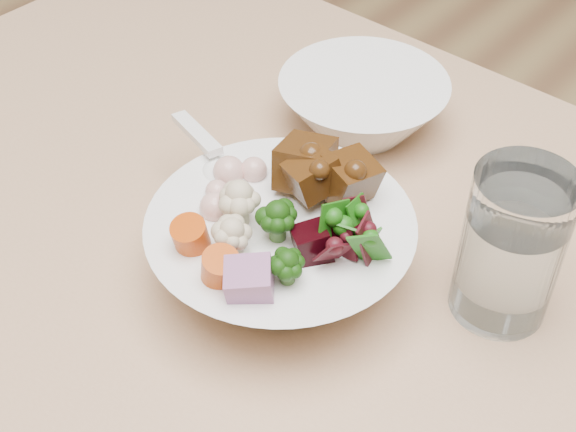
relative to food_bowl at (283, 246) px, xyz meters
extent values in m
cube|color=tan|center=(0.18, -0.02, -0.06)|extent=(1.48, 0.86, 0.04)
cylinder|color=tan|center=(-0.47, 0.33, -0.40)|extent=(0.05, 0.05, 0.65)
sphere|color=black|center=(0.01, -0.02, 0.04)|extent=(0.04, 0.04, 0.04)
sphere|color=beige|center=(-0.03, -0.02, 0.04)|extent=(0.04, 0.04, 0.04)
cube|color=black|center=(0.05, 0.01, 0.03)|extent=(0.04, 0.04, 0.03)
cube|color=#945989|center=(0.03, -0.07, 0.04)|extent=(0.05, 0.05, 0.04)
cylinder|color=#D65205|center=(-0.04, -0.07, 0.04)|extent=(0.03, 0.03, 0.03)
sphere|color=#E0A89C|center=(-0.06, -0.01, 0.03)|extent=(0.02, 0.02, 0.02)
ellipsoid|color=white|center=(-0.08, 0.01, 0.03)|extent=(0.05, 0.05, 0.02)
cube|color=white|center=(-0.13, 0.03, 0.03)|extent=(0.08, 0.04, 0.02)
cylinder|color=white|center=(0.15, 0.09, 0.03)|extent=(0.08, 0.08, 0.13)
cylinder|color=white|center=(0.15, 0.09, 0.01)|extent=(0.07, 0.07, 0.09)
camera|label=1|loc=(0.30, -0.35, 0.46)|focal=50.00mm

